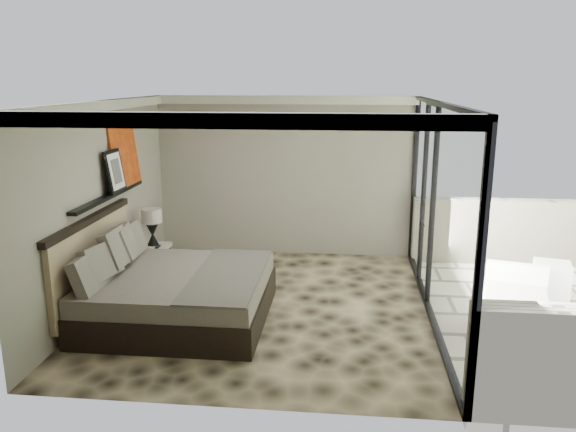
# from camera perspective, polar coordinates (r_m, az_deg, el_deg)

# --- Properties ---
(floor) EXTENTS (5.00, 5.00, 0.00)m
(floor) POSITION_cam_1_polar(r_m,az_deg,el_deg) (7.92, -2.36, -9.12)
(floor) COLOR black
(floor) RESTS_ON ground
(ceiling) EXTENTS (4.50, 5.00, 0.02)m
(ceiling) POSITION_cam_1_polar(r_m,az_deg,el_deg) (7.30, -2.58, 11.48)
(ceiling) COLOR silver
(ceiling) RESTS_ON back_wall
(back_wall) EXTENTS (4.50, 0.02, 2.80)m
(back_wall) POSITION_cam_1_polar(r_m,az_deg,el_deg) (9.91, -0.35, 4.01)
(back_wall) COLOR gray
(back_wall) RESTS_ON floor
(left_wall) EXTENTS (0.02, 5.00, 2.80)m
(left_wall) POSITION_cam_1_polar(r_m,az_deg,el_deg) (8.12, -18.30, 1.13)
(left_wall) COLOR gray
(left_wall) RESTS_ON floor
(glass_wall) EXTENTS (0.08, 5.00, 2.80)m
(glass_wall) POSITION_cam_1_polar(r_m,az_deg,el_deg) (7.50, 14.80, 0.37)
(glass_wall) COLOR white
(glass_wall) RESTS_ON floor
(terrace_slab) EXTENTS (3.00, 5.00, 0.12)m
(terrace_slab) POSITION_cam_1_polar(r_m,az_deg,el_deg) (8.31, 24.59, -9.75)
(terrace_slab) COLOR beige
(terrace_slab) RESTS_ON ground
(picture_ledge) EXTENTS (0.12, 2.20, 0.05)m
(picture_ledge) POSITION_cam_1_polar(r_m,az_deg,el_deg) (8.17, -17.68, 1.96)
(picture_ledge) COLOR black
(picture_ledge) RESTS_ON left_wall
(bed) EXTENTS (2.32, 2.25, 1.29)m
(bed) POSITION_cam_1_polar(r_m,az_deg,el_deg) (7.56, -11.77, -7.49)
(bed) COLOR black
(bed) RESTS_ON floor
(nightstand) EXTENTS (0.58, 0.58, 0.48)m
(nightstand) POSITION_cam_1_polar(r_m,az_deg,el_deg) (9.21, -13.46, -4.60)
(nightstand) COLOR black
(nightstand) RESTS_ON floor
(table_lamp) EXTENTS (0.32, 0.32, 0.59)m
(table_lamp) POSITION_cam_1_polar(r_m,az_deg,el_deg) (9.05, -13.66, -0.59)
(table_lamp) COLOR black
(table_lamp) RESTS_ON nightstand
(abstract_canvas) EXTENTS (0.13, 0.90, 0.90)m
(abstract_canvas) POSITION_cam_1_polar(r_m,az_deg,el_deg) (8.69, -16.29, 5.92)
(abstract_canvas) COLOR #B5450F
(abstract_canvas) RESTS_ON picture_ledge
(framed_print) EXTENTS (0.11, 0.50, 0.60)m
(framed_print) POSITION_cam_1_polar(r_m,az_deg,el_deg) (8.23, -17.18, 4.39)
(framed_print) COLOR black
(framed_print) RESTS_ON picture_ledge
(ottoman) EXTENTS (0.61, 0.61, 0.50)m
(ottoman) POSITION_cam_1_polar(r_m,az_deg,el_deg) (9.02, 25.16, -5.88)
(ottoman) COLOR silver
(ottoman) RESTS_ON terrace_slab
(lounger) EXTENTS (1.19, 1.76, 0.63)m
(lounger) POSITION_cam_1_polar(r_m,az_deg,el_deg) (7.77, 22.08, -9.07)
(lounger) COLOR white
(lounger) RESTS_ON terrace_slab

